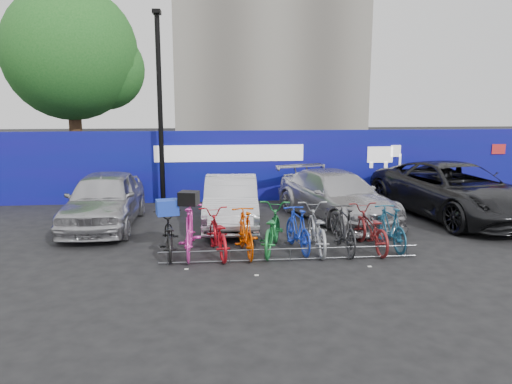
{
  "coord_description": "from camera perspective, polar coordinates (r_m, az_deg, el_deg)",
  "views": [
    {
      "loc": [
        -1.71,
        -10.75,
        3.44
      ],
      "look_at": [
        -0.48,
        2.0,
        1.05
      ],
      "focal_mm": 35.0,
      "sensor_mm": 36.0,
      "label": 1
    }
  ],
  "objects": [
    {
      "name": "cargo_crate",
      "position": [
        11.13,
        -10.1,
        -1.73
      ],
      "size": [
        0.54,
        0.45,
        0.34
      ],
      "primitive_type": "cube",
      "rotation": [
        0.0,
        0.0,
        0.22
      ],
      "color": "#1A3CC0",
      "rests_on": "bike_0"
    },
    {
      "name": "car_2",
      "position": [
        14.48,
        9.15,
        -0.47
      ],
      "size": [
        3.28,
        5.16,
        1.39
      ],
      "primitive_type": "imported",
      "rotation": [
        0.0,
        0.0,
        0.3
      ],
      "color": "#B5B5BA",
      "rests_on": "ground"
    },
    {
      "name": "bike_6",
      "position": [
        11.53,
        6.89,
        -4.15
      ],
      "size": [
        0.75,
        2.01,
        1.05
      ],
      "primitive_type": "imported",
      "rotation": [
        0.0,
        0.0,
        3.11
      ],
      "color": "#96999D",
      "rests_on": "ground"
    },
    {
      "name": "ground",
      "position": [
        11.42,
        3.41,
        -6.96
      ],
      "size": [
        100.0,
        100.0,
        0.0
      ],
      "primitive_type": "plane",
      "color": "black",
      "rests_on": "ground"
    },
    {
      "name": "car_3",
      "position": [
        15.7,
        21.76,
        0.16
      ],
      "size": [
        3.7,
        6.17,
        1.61
      ],
      "primitive_type": "imported",
      "rotation": [
        0.0,
        0.0,
        0.19
      ],
      "color": "black",
      "rests_on": "ground"
    },
    {
      "name": "bike_1",
      "position": [
        11.18,
        -7.6,
        -4.36
      ],
      "size": [
        0.57,
        1.93,
        1.15
      ],
      "primitive_type": "imported",
      "rotation": [
        0.0,
        0.0,
        3.13
      ],
      "color": "#EF39B1",
      "rests_on": "ground"
    },
    {
      "name": "car_1",
      "position": [
        13.73,
        -2.88,
        -1.08
      ],
      "size": [
        1.61,
        4.11,
        1.33
      ],
      "primitive_type": "imported",
      "rotation": [
        0.0,
        0.0,
        -0.05
      ],
      "color": "silver",
      "rests_on": "ground"
    },
    {
      "name": "car_0",
      "position": [
        14.15,
        -16.96,
        -0.8
      ],
      "size": [
        1.85,
        4.47,
        1.52
      ],
      "primitive_type": "imported",
      "rotation": [
        0.0,
        0.0,
        -0.01
      ],
      "color": "#AEAEB3",
      "rests_on": "ground"
    },
    {
      "name": "bike_3",
      "position": [
        11.13,
        -1.2,
        -4.6
      ],
      "size": [
        0.67,
        1.79,
        1.05
      ],
      "primitive_type": "imported",
      "rotation": [
        0.0,
        0.0,
        3.24
      ],
      "color": "#D74501",
      "rests_on": "ground"
    },
    {
      "name": "cargo_topcase",
      "position": [
        11.01,
        -7.69,
        -0.71
      ],
      "size": [
        0.49,
        0.46,
        0.3
      ],
      "primitive_type": "cube",
      "rotation": [
        0.0,
        0.0,
        -0.27
      ],
      "color": "black",
      "rests_on": "bike_1"
    },
    {
      "name": "bike_8",
      "position": [
        11.8,
        12.92,
        -4.09
      ],
      "size": [
        0.82,
        1.97,
        1.01
      ],
      "primitive_type": "imported",
      "rotation": [
        0.0,
        0.0,
        3.22
      ],
      "color": "maroon",
      "rests_on": "ground"
    },
    {
      "name": "hoarding",
      "position": [
        16.99,
        0.36,
        3.03
      ],
      "size": [
        22.0,
        0.18,
        2.4
      ],
      "color": "navy",
      "rests_on": "ground"
    },
    {
      "name": "bike_5",
      "position": [
        11.47,
        4.81,
        -4.27
      ],
      "size": [
        0.72,
        1.74,
        1.02
      ],
      "primitive_type": "imported",
      "rotation": [
        0.0,
        0.0,
        3.29
      ],
      "color": "#1736C6",
      "rests_on": "ground"
    },
    {
      "name": "bike_rack",
      "position": [
        10.81,
        3.91,
        -7.1
      ],
      "size": [
        5.6,
        0.03,
        0.3
      ],
      "color": "#595B60",
      "rests_on": "ground"
    },
    {
      "name": "bike_4",
      "position": [
        11.39,
        1.8,
        -4.21
      ],
      "size": [
        1.2,
        2.14,
        1.06
      ],
      "primitive_type": "imported",
      "rotation": [
        0.0,
        0.0,
        2.88
      ],
      "color": "#1D7B35",
      "rests_on": "ground"
    },
    {
      "name": "bike_0",
      "position": [
        11.28,
        -10.0,
        -4.87
      ],
      "size": [
        0.8,
        1.82,
        0.93
      ],
      "primitive_type": "imported",
      "rotation": [
        0.0,
        0.0,
        3.25
      ],
      "color": "black",
      "rests_on": "ground"
    },
    {
      "name": "tree",
      "position": [
        21.48,
        -19.76,
        14.34
      ],
      "size": [
        5.4,
        5.2,
        7.8
      ],
      "color": "#382314",
      "rests_on": "ground"
    },
    {
      "name": "bike_7",
      "position": [
        11.55,
        10.14,
        -4.17
      ],
      "size": [
        0.51,
        1.77,
        1.06
      ],
      "primitive_type": "imported",
      "rotation": [
        0.0,
        0.0,
        3.13
      ],
      "color": "#27282A",
      "rests_on": "ground"
    },
    {
      "name": "bike_9",
      "position": [
        12.0,
        15.07,
        -3.92
      ],
      "size": [
        0.6,
        1.72,
        1.02
      ],
      "primitive_type": "imported",
      "rotation": [
        0.0,
        0.0,
        3.22
      ],
      "color": "navy",
      "rests_on": "ground"
    },
    {
      "name": "lamppost",
      "position": [
        16.22,
        -10.92,
        9.8
      ],
      "size": [
        0.25,
        0.5,
        6.11
      ],
      "color": "black",
      "rests_on": "ground"
    },
    {
      "name": "bike_2",
      "position": [
        11.17,
        -4.46,
        -4.73
      ],
      "size": [
        0.96,
        1.97,
        0.99
      ],
      "primitive_type": "imported",
      "rotation": [
        0.0,
        0.0,
        3.3
      ],
      "color": "#B10F18",
      "rests_on": "ground"
    }
  ]
}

